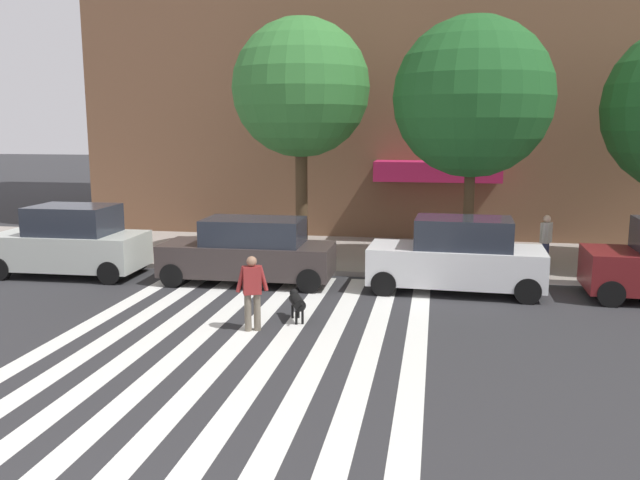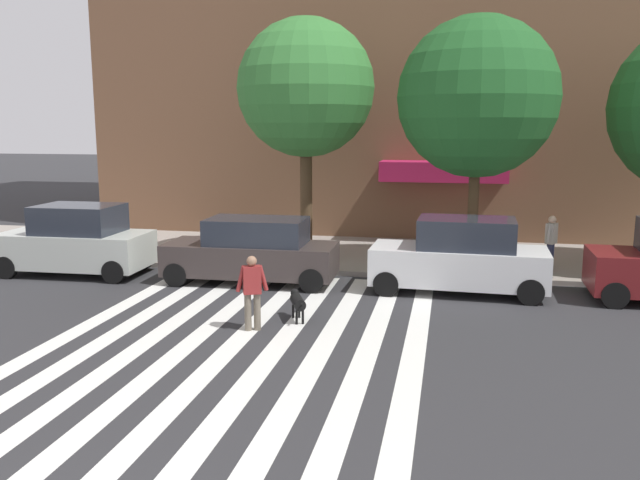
{
  "view_description": "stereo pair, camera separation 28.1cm",
  "coord_description": "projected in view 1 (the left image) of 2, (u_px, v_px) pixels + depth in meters",
  "views": [
    {
      "loc": [
        4.0,
        -4.68,
        4.37
      ],
      "look_at": [
        1.58,
        8.79,
        1.96
      ],
      "focal_mm": 36.65,
      "sensor_mm": 36.0,
      "label": 1
    },
    {
      "loc": [
        4.28,
        -4.62,
        4.37
      ],
      "look_at": [
        1.58,
        8.79,
        1.96
      ],
      "focal_mm": 36.65,
      "sensor_mm": 36.0,
      "label": 2
    }
  ],
  "objects": [
    {
      "name": "sidewalk_far",
      "position": [
        316.0,
        253.0,
        22.3
      ],
      "size": [
        80.0,
        6.0,
        0.15
      ],
      "primitive_type": "cube",
      "color": "gray",
      "rests_on": "ground_plane"
    },
    {
      "name": "street_tree_nearest",
      "position": [
        301.0,
        89.0,
        20.58
      ],
      "size": [
        4.36,
        4.36,
        7.57
      ],
      "color": "#4C3823",
      "rests_on": "sidewalk_far"
    },
    {
      "name": "dog_on_leash",
      "position": [
        297.0,
        302.0,
        14.74
      ],
      "size": [
        0.55,
        1.05,
        0.65
      ],
      "color": "black",
      "rests_on": "ground_plane"
    },
    {
      "name": "crosswalk_stripes",
      "position": [
        227.0,
        353.0,
        12.68
      ],
      "size": [
        7.65,
        13.24,
        0.01
      ],
      "color": "silver",
      "rests_on": "ground_plane"
    },
    {
      "name": "ground_plane",
      "position": [
        223.0,
        353.0,
        12.7
      ],
      "size": [
        160.0,
        160.0,
        0.0
      ],
      "primitive_type": "plane",
      "color": "#2B2B2D"
    },
    {
      "name": "street_tree_middle",
      "position": [
        473.0,
        98.0,
        18.8
      ],
      "size": [
        4.62,
        4.62,
        7.33
      ],
      "color": "#4C3823",
      "rests_on": "sidewalk_far"
    },
    {
      "name": "parked_car_third_in_line",
      "position": [
        457.0,
        257.0,
        17.21
      ],
      "size": [
        4.61,
        2.04,
        1.99
      ],
      "color": "silver",
      "rests_on": "ground_plane"
    },
    {
      "name": "pedestrian_bystander",
      "position": [
        546.0,
        239.0,
        19.16
      ],
      "size": [
        0.41,
        0.66,
        1.64
      ],
      "color": "#282D4C",
      "rests_on": "sidewalk_far"
    },
    {
      "name": "pedestrian_dog_walker",
      "position": [
        252.0,
        289.0,
        13.93
      ],
      "size": [
        0.68,
        0.37,
        1.64
      ],
      "color": "#6B6051",
      "rests_on": "ground_plane"
    },
    {
      "name": "parked_car_near_curb",
      "position": [
        71.0,
        242.0,
        19.15
      ],
      "size": [
        4.35,
        2.12,
        2.07
      ],
      "color": "#B7BDB5",
      "rests_on": "ground_plane"
    },
    {
      "name": "parked_car_behind_first",
      "position": [
        249.0,
        252.0,
        18.22
      ],
      "size": [
        4.79,
        1.93,
        1.83
      ],
      "color": "#382F2E",
      "rests_on": "ground_plane"
    }
  ]
}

